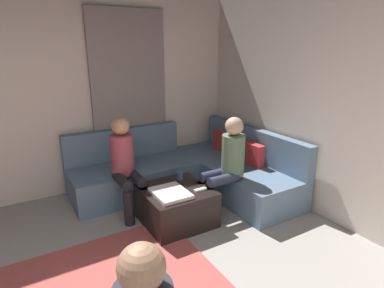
% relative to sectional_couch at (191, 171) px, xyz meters
% --- Properties ---
extents(wall_left, '(0.12, 6.00, 2.70)m').
position_rel_sectional_couch_xyz_m(wall_left, '(-0.86, -1.88, 1.07)').
color(wall_left, beige).
rests_on(wall_left, ground_plane).
extents(curtain_panel, '(0.06, 1.10, 2.50)m').
position_rel_sectional_couch_xyz_m(curtain_panel, '(-0.76, -0.58, 0.97)').
color(curtain_panel, gray).
rests_on(curtain_panel, ground_plane).
extents(sectional_couch, '(2.10, 2.55, 0.87)m').
position_rel_sectional_couch_xyz_m(sectional_couch, '(0.00, 0.00, 0.00)').
color(sectional_couch, slate).
rests_on(sectional_couch, ground_plane).
extents(ottoman, '(0.76, 0.76, 0.42)m').
position_rel_sectional_couch_xyz_m(ottoman, '(0.67, -0.60, -0.07)').
color(ottoman, black).
rests_on(ottoman, ground_plane).
extents(folded_blanket, '(0.44, 0.36, 0.04)m').
position_rel_sectional_couch_xyz_m(folded_blanket, '(0.77, -0.72, 0.16)').
color(folded_blanket, white).
rests_on(folded_blanket, ottoman).
extents(coffee_mug, '(0.08, 0.08, 0.10)m').
position_rel_sectional_couch_xyz_m(coffee_mug, '(0.45, -0.42, 0.19)').
color(coffee_mug, '#334C72').
rests_on(coffee_mug, ottoman).
extents(game_remote, '(0.05, 0.15, 0.02)m').
position_rel_sectional_couch_xyz_m(game_remote, '(0.85, -0.38, 0.15)').
color(game_remote, white).
rests_on(game_remote, ottoman).
extents(person_on_couch_back, '(0.30, 0.60, 1.20)m').
position_rel_sectional_couch_xyz_m(person_on_couch_back, '(0.76, 0.06, 0.38)').
color(person_on_couch_back, '#2D3347').
rests_on(person_on_couch_back, ground_plane).
extents(person_on_couch_side, '(0.60, 0.30, 1.20)m').
position_rel_sectional_couch_xyz_m(person_on_couch_side, '(0.15, -1.01, 0.38)').
color(person_on_couch_side, black).
rests_on(person_on_couch_side, ground_plane).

